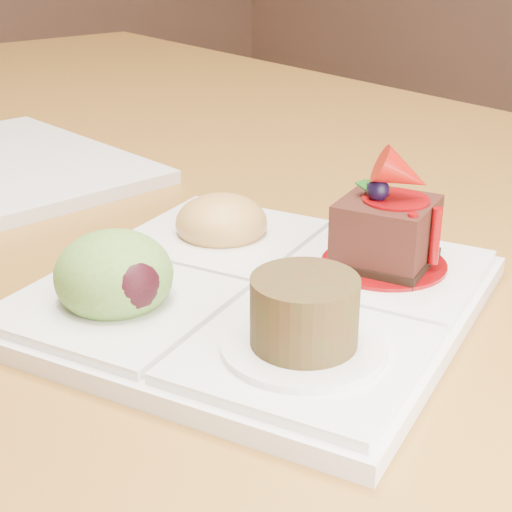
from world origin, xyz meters
TOP-DOWN VIEW (x-y plane):
  - dining_table at (0.00, 0.00)m, footprint 1.00×1.80m
  - sampler_plate at (-0.08, -0.27)m, footprint 0.32×0.32m

SIDE VIEW (x-z plane):
  - dining_table at x=0.00m, z-range 0.31..1.06m
  - sampler_plate at x=-0.08m, z-range 0.72..0.82m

